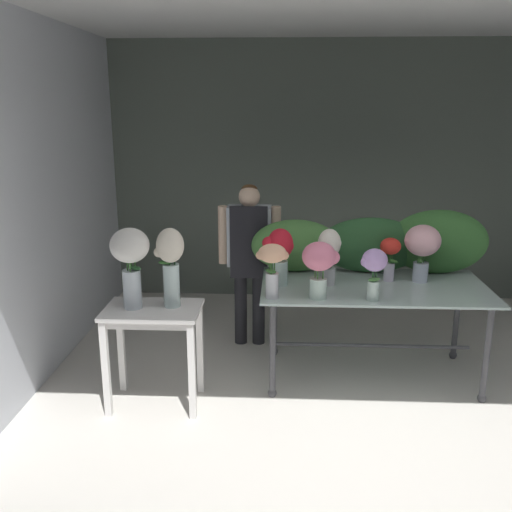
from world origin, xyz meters
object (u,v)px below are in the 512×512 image
vase_lilac_snapdragons (374,267)px  vase_crimson_carnations (280,252)px  vase_peach_hydrangea (272,263)px  vase_cream_lisianthus_tall (170,262)px  vase_scarlet_lilies (390,255)px  display_table_glass (373,299)px  vase_rosy_stock (319,263)px  florist (249,249)px  vase_blush_anemones (422,245)px  vase_ivory_freesia (329,251)px  vase_white_roses_tall (130,258)px  side_table_white (153,323)px

vase_lilac_snapdragons → vase_crimson_carnations: (-0.71, 0.34, 0.02)m
vase_peach_hydrangea → vase_cream_lisianthus_tall: vase_cream_lisianthus_tall is taller
vase_scarlet_lilies → vase_crimson_carnations: (-0.93, -0.17, 0.06)m
display_table_glass → vase_rosy_stock: size_ratio=4.16×
florist → vase_scarlet_lilies: size_ratio=4.20×
vase_blush_anemones → vase_scarlet_lilies: bearing=177.9°
vase_ivory_freesia → vase_rosy_stock: vase_ivory_freesia is taller
display_table_glass → vase_scarlet_lilies: size_ratio=5.00×
vase_ivory_freesia → vase_blush_anemones: vase_blush_anemones is taller
display_table_glass → vase_blush_anemones: size_ratio=3.81×
vase_scarlet_lilies → vase_crimson_carnations: vase_crimson_carnations is taller
vase_blush_anemones → vase_white_roses_tall: size_ratio=0.79×
vase_peach_hydrangea → vase_rosy_stock: bearing=0.9°
display_table_glass → vase_lilac_snapdragons: (-0.07, -0.38, 0.38)m
vase_peach_hydrangea → vase_crimson_carnations: (0.06, 0.32, 0.00)m
florist → display_table_glass: bearing=-31.2°
display_table_glass → vase_scarlet_lilies: 0.40m
side_table_white → vase_cream_lisianthus_tall: vase_cream_lisianthus_tall is taller
vase_peach_hydrangea → vase_cream_lisianthus_tall: size_ratio=0.70×
side_table_white → vase_ivory_freesia: (1.35, 0.54, 0.44)m
side_table_white → vase_crimson_carnations: size_ratio=1.66×
florist → vase_rosy_stock: size_ratio=3.49×
display_table_glass → florist: florist is taller
side_table_white → florist: (0.66, 1.19, 0.29)m
vase_ivory_freesia → vase_blush_anemones: size_ratio=0.97×
side_table_white → vase_crimson_carnations: bearing=27.8°
vase_lilac_snapdragons → vase_scarlet_lilies: vase_lilac_snapdragons is taller
vase_scarlet_lilies → vase_cream_lisianthus_tall: (-1.74, -0.63, 0.09)m
vase_scarlet_lilies → florist: bearing=156.9°
side_table_white → florist: florist is taller
display_table_glass → vase_crimson_carnations: 0.88m
vase_peach_hydrangea → vase_blush_anemones: bearing=21.1°
vase_scarlet_lilies → vase_lilac_snapdragons: bearing=-112.7°
florist → vase_blush_anemones: bearing=-19.8°
vase_lilac_snapdragons → side_table_white: bearing=-174.4°
vase_ivory_freesia → vase_rosy_stock: size_ratio=1.06×
side_table_white → vase_blush_anemones: size_ratio=1.63×
display_table_glass → vase_scarlet_lilies: (0.14, 0.13, 0.35)m
vase_peach_hydrangea → vase_white_roses_tall: (-1.04, -0.19, 0.08)m
vase_lilac_snapdragons → vase_crimson_carnations: 0.79m
vase_lilac_snapdragons → vase_cream_lisianthus_tall: vase_cream_lisianthus_tall is taller
vase_crimson_carnations → vase_white_roses_tall: size_ratio=0.78×
vase_scarlet_lilies → vase_ivory_freesia: 0.55m
florist → vase_lilac_snapdragons: (1.00, -1.03, 0.13)m
vase_lilac_snapdragons → vase_crimson_carnations: bearing=154.6°
side_table_white → vase_lilac_snapdragons: size_ratio=1.95×
vase_crimson_carnations → vase_scarlet_lilies: bearing=10.5°
vase_ivory_freesia → vase_blush_anemones: (0.78, 0.13, 0.03)m
vase_scarlet_lilies → vase_peach_hydrangea: 1.10m
vase_scarlet_lilies → vase_ivory_freesia: bearing=-165.2°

